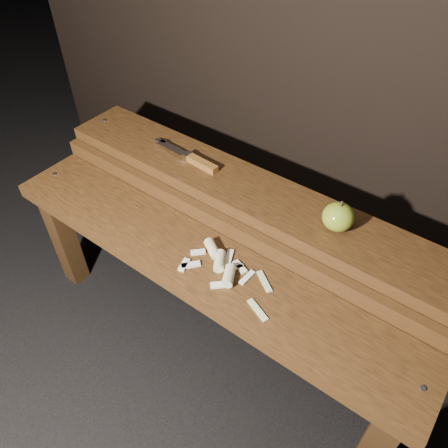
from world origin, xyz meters
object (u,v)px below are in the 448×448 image
Objects in this scene: bench_rear_tier at (247,212)px; knife at (194,160)px; bench_front_tier at (196,277)px; apple at (338,217)px.

knife is (-0.18, 0.00, 0.10)m from bench_rear_tier.
apple reaches higher than bench_front_tier.
bench_rear_tier reaches higher than bench_front_tier.
knife reaches higher than bench_front_tier.
apple is (0.25, 0.23, 0.18)m from bench_front_tier.
bench_rear_tier is at bearing -179.01° from apple.
bench_front_tier is 0.39m from apple.
apple is 0.33× the size of knife.
apple is (0.25, 0.00, 0.12)m from bench_rear_tier.
bench_front_tier is 1.00× the size of bench_rear_tier.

